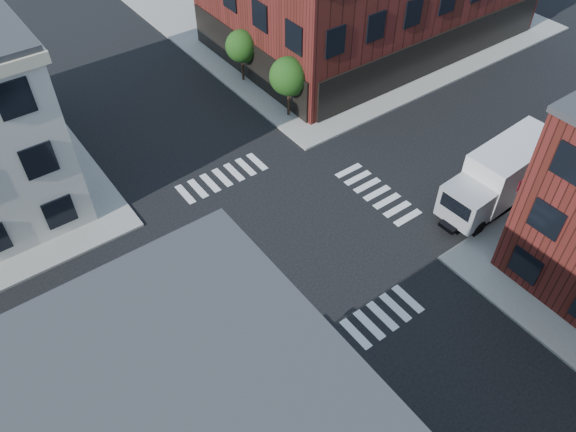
# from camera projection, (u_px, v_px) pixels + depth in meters

# --- Properties ---
(ground) EXTENTS (120.00, 120.00, 0.00)m
(ground) POSITION_uv_depth(u_px,v_px,m) (287.00, 242.00, 32.05)
(ground) COLOR black
(ground) RESTS_ON ground
(sidewalk_ne) EXTENTS (30.00, 30.00, 0.15)m
(sidewalk_ne) POSITION_uv_depth(u_px,v_px,m) (334.00, 13.00, 52.88)
(sidewalk_ne) COLOR gray
(sidewalk_ne) RESTS_ON ground
(tree_near) EXTENTS (2.69, 2.69, 4.49)m
(tree_near) POSITION_uv_depth(u_px,v_px,m) (289.00, 78.00, 38.73)
(tree_near) COLOR black
(tree_near) RESTS_ON ground
(tree_far) EXTENTS (2.43, 2.43, 4.07)m
(tree_far) POSITION_uv_depth(u_px,v_px,m) (242.00, 47.00, 42.37)
(tree_far) COLOR black
(tree_far) RESTS_ON ground
(signal_pole) EXTENTS (1.29, 1.24, 4.60)m
(signal_pole) POSITION_uv_depth(u_px,v_px,m) (251.00, 360.00, 23.39)
(signal_pole) COLOR black
(signal_pole) RESTS_ON ground
(box_truck) EXTENTS (8.63, 3.01, 3.85)m
(box_truck) POSITION_uv_depth(u_px,v_px,m) (502.00, 175.00, 33.17)
(box_truck) COLOR silver
(box_truck) RESTS_ON ground
(traffic_cone) EXTENTS (0.50, 0.50, 0.77)m
(traffic_cone) POSITION_uv_depth(u_px,v_px,m) (288.00, 345.00, 26.79)
(traffic_cone) COLOR #EA410A
(traffic_cone) RESTS_ON ground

